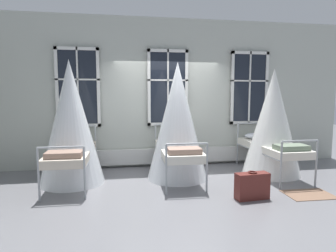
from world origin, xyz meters
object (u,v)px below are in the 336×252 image
cot_third (273,124)px  suitcase_dark (252,186)px  cot_second (177,123)px  cot_first (71,124)px

cot_third → suitcase_dark: bearing=140.9°
cot_second → suitcase_dark: size_ratio=4.13×
cot_second → cot_third: cot_second is taller
cot_second → suitcase_dark: (0.98, -1.41, -0.93)m
cot_third → cot_second: bearing=88.7°
cot_third → suitcase_dark: (-1.10, -1.38, -0.88)m
cot_first → cot_third: bearing=-89.7°
cot_first → suitcase_dark: size_ratio=4.15×
cot_third → cot_first: bearing=88.8°
cot_third → suitcase_dark: 1.97m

